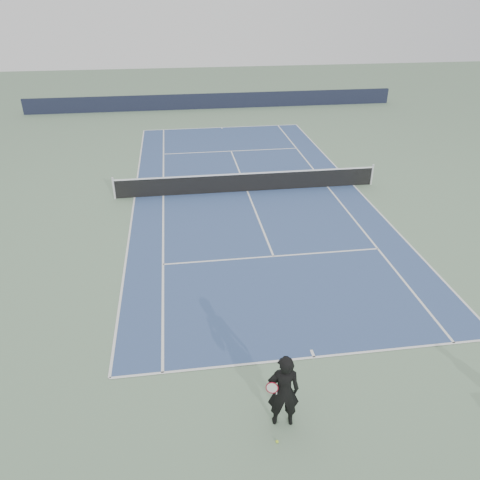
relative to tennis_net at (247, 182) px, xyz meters
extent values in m
plane|color=slate|center=(0.00, 0.00, -0.50)|extent=(80.00, 80.00, 0.00)
cube|color=#344B7B|center=(0.00, 0.00, -0.50)|extent=(10.97, 23.77, 0.01)
cylinder|color=silver|center=(-6.40, 0.00, 0.03)|extent=(0.10, 0.10, 1.07)
cylinder|color=silver|center=(6.40, 0.00, 0.03)|extent=(0.10, 0.10, 1.07)
cube|color=black|center=(0.00, 0.00, -0.04)|extent=(12.80, 0.03, 0.90)
cube|color=white|center=(0.00, 0.00, 0.43)|extent=(12.80, 0.04, 0.06)
cube|color=black|center=(0.00, 17.88, 0.10)|extent=(30.00, 0.25, 1.20)
imported|color=black|center=(-1.35, -13.85, 0.49)|extent=(0.81, 0.62, 1.99)
torus|color=maroon|center=(-1.63, -13.90, 0.68)|extent=(0.34, 0.18, 0.36)
cylinder|color=white|center=(-1.63, -13.90, 0.68)|extent=(0.29, 0.14, 0.32)
cylinder|color=white|center=(-1.51, -13.87, 0.42)|extent=(0.08, 0.13, 0.27)
sphere|color=#C7E82F|center=(-1.58, -14.39, -0.47)|extent=(0.07, 0.07, 0.07)
camera|label=1|loc=(-3.38, -21.19, 8.47)|focal=35.00mm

